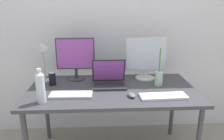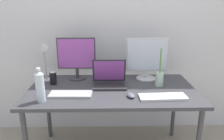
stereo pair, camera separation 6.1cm
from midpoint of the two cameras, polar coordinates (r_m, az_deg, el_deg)
name	(u,v)px [view 1 (the left image)]	position (r m, az deg, el deg)	size (l,w,h in m)	color
wall_back	(109,22)	(2.50, -1.44, 12.41)	(7.00, 0.08, 2.60)	silver
work_desk	(112,95)	(2.07, -0.85, -6.42)	(1.55, 0.81, 0.74)	#424247
monitor_left	(75,57)	(2.26, -10.29, 3.39)	(0.39, 0.18, 0.43)	#38383D
monitor_center	(146,58)	(2.27, 8.08, 3.22)	(0.43, 0.20, 0.43)	silver
laptop_silver	(109,80)	(2.10, -1.65, -2.51)	(0.32, 0.25, 0.25)	#2D2D33
keyboard_main	(163,96)	(1.90, 12.35, -6.73)	(0.40, 0.14, 0.02)	white
keyboard_aux	(71,95)	(1.92, -11.54, -6.38)	(0.36, 0.15, 0.02)	#B2B2B7
mouse_by_keyboard	(132,95)	(1.86, 4.20, -6.56)	(0.06, 0.10, 0.03)	slate
water_bottle	(40,87)	(1.82, -19.11, -4.23)	(0.07, 0.07, 0.28)	silver
soda_can_near_keyboard	(52,79)	(2.19, -16.10, -2.23)	(0.07, 0.07, 0.13)	black
bamboo_vase	(159,78)	(2.14, 11.32, -1.98)	(0.08, 0.08, 0.37)	#B2D1B7
desk_lamp	(42,54)	(2.22, -18.65, 3.90)	(0.11, 0.18, 0.43)	#B7B7BC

